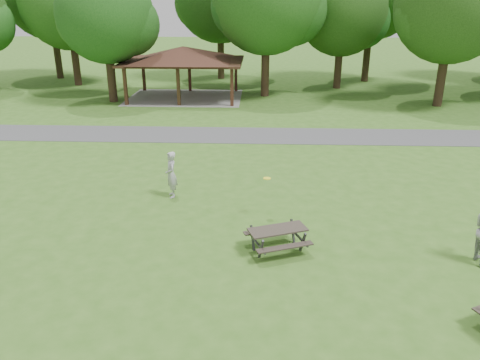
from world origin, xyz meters
name	(u,v)px	position (x,y,z in m)	size (l,w,h in m)	color
ground	(197,277)	(0.00, 0.00, 0.00)	(160.00, 160.00, 0.00)	#37641C
asphalt_path	(230,135)	(0.00, 14.00, 0.01)	(120.00, 3.20, 0.02)	#454548
pavilion	(183,56)	(-4.00, 24.00, 3.06)	(8.60, 7.01, 3.76)	#382114
tree_row_c	(70,4)	(-13.90, 29.03, 6.54)	(8.19, 7.80, 10.67)	#301E15
tree_row_d	(107,18)	(-8.92, 22.53, 5.77)	(6.93, 6.60, 9.27)	black
tree_row_e	(268,1)	(2.10, 25.03, 6.78)	(8.40, 8.00, 11.02)	#322016
tree_row_f	(343,14)	(8.09, 28.53, 5.84)	(7.35, 7.00, 9.55)	#312115
tree_row_g	(453,9)	(14.09, 22.03, 6.33)	(7.77, 7.40, 10.25)	black
picnic_table_middle	(278,234)	(2.23, 1.56, 0.55)	(2.10, 1.90, 0.75)	#312A23
frisbee_in_flight	(267,178)	(1.92, 3.92, 1.41)	(0.31, 0.31, 0.02)	#FFF328
frisbee_thrower	(171,175)	(-1.66, 5.48, 0.89)	(0.65, 0.43, 1.78)	#ADADAF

